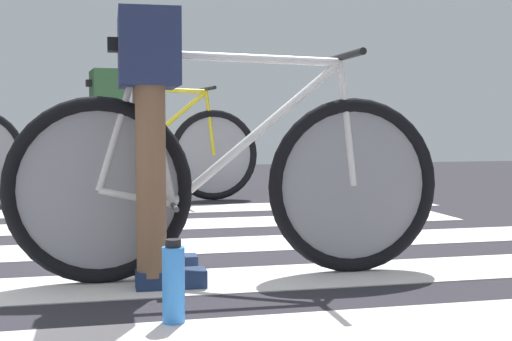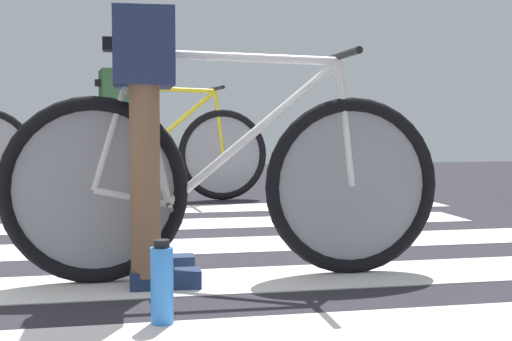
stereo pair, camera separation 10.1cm
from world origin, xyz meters
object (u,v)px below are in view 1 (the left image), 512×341
(water_bottle, at_px, (173,284))
(bicycle_1_of_3, at_px, (230,181))
(cyclist_2_of_3, at_px, (108,118))
(bicycle_2_of_3, at_px, (149,153))
(cyclist_1_of_3, at_px, (150,109))

(water_bottle, bearing_deg, bicycle_1_of_3, 63.88)
(bicycle_1_of_3, distance_m, cyclist_2_of_3, 2.74)
(bicycle_2_of_3, bearing_deg, bicycle_1_of_3, -93.19)
(cyclist_2_of_3, relative_size, water_bottle, 3.86)
(bicycle_1_of_3, relative_size, bicycle_2_of_3, 1.00)
(cyclist_1_of_3, distance_m, cyclist_2_of_3, 2.69)
(cyclist_1_of_3, bearing_deg, bicycle_1_of_3, -0.00)
(bicycle_2_of_3, xyz_separation_m, cyclist_2_of_3, (-0.31, -0.03, 0.27))
(bicycle_1_of_3, xyz_separation_m, bicycle_2_of_3, (-0.10, 2.73, 0.00))
(water_bottle, bearing_deg, cyclist_2_of_3, 92.07)
(cyclist_1_of_3, xyz_separation_m, bicycle_2_of_3, (0.21, 2.72, -0.28))
(cyclist_2_of_3, distance_m, water_bottle, 3.34)
(cyclist_2_of_3, height_order, water_bottle, cyclist_2_of_3)
(cyclist_1_of_3, bearing_deg, bicycle_2_of_3, 86.98)
(cyclist_1_of_3, relative_size, cyclist_2_of_3, 1.02)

